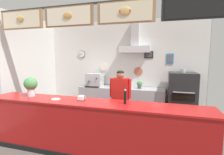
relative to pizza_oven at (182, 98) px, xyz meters
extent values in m
plane|color=#514C47|center=(-1.87, -1.85, -0.74)|extent=(6.27, 6.27, 0.00)
cube|color=gray|center=(-1.87, 0.52, 0.81)|extent=(5.22, 0.12, 3.10)
cube|color=white|center=(-1.87, 0.46, 0.81)|extent=(5.18, 0.01, 3.06)
cylinder|color=black|center=(-3.30, 0.44, 1.26)|extent=(0.26, 0.02, 0.26)
cylinder|color=white|center=(-3.30, 0.43, 1.26)|extent=(0.24, 0.01, 0.24)
cube|color=black|center=(-3.34, 0.42, 1.24)|extent=(0.09, 0.01, 0.03)
cylinder|color=white|center=(-2.49, 0.44, 0.82)|extent=(0.26, 0.02, 0.26)
cylinder|color=#C1664C|center=(-1.30, 0.44, 0.69)|extent=(0.28, 0.02, 0.28)
cube|color=teal|center=(-0.34, 0.44, 1.10)|extent=(0.21, 0.02, 0.32)
cube|color=#5E5E5E|center=(-0.34, 0.43, 1.10)|extent=(0.15, 0.01, 0.23)
cube|color=black|center=(-0.98, 0.44, 1.23)|extent=(0.27, 0.02, 0.22)
cube|color=#494949|center=(-0.98, 0.43, 1.23)|extent=(0.20, 0.01, 0.16)
cube|color=silver|center=(-1.39, 0.26, 1.39)|extent=(0.93, 0.39, 0.20)
cube|color=silver|center=(-1.39, 0.34, 1.90)|extent=(0.24, 0.24, 0.82)
cube|color=#2D2D2D|center=(-1.87, -1.75, 2.23)|extent=(4.87, 0.04, 0.04)
cube|color=#9E754C|center=(-3.69, -1.78, 2.01)|extent=(1.12, 0.05, 0.41)
cube|color=beige|center=(-3.69, -1.81, 2.01)|extent=(1.01, 0.01, 0.36)
ellipsoid|color=tan|center=(-3.69, -1.82, 2.02)|extent=(0.20, 0.04, 0.14)
cube|color=#51843D|center=(-3.69, -1.83, 2.02)|extent=(0.19, 0.01, 0.04)
cube|color=olive|center=(-2.47, -1.78, 2.01)|extent=(1.12, 0.05, 0.41)
cube|color=#F2E5C6|center=(-2.47, -1.81, 2.01)|extent=(1.01, 0.01, 0.36)
ellipsoid|color=tan|center=(-2.47, -1.82, 2.02)|extent=(0.21, 0.04, 0.14)
cube|color=tan|center=(-2.47, -1.83, 2.02)|extent=(0.20, 0.01, 0.04)
cube|color=#9E754C|center=(-1.26, -1.78, 2.01)|extent=(1.12, 0.05, 0.41)
cube|color=beige|center=(-1.26, -1.81, 2.01)|extent=(1.01, 0.01, 0.36)
ellipsoid|color=#DBAD60|center=(-1.26, -1.82, 2.02)|extent=(0.24, 0.04, 0.16)
cube|color=#B74233|center=(-1.26, -1.83, 2.02)|extent=(0.22, 0.01, 0.04)
cube|color=black|center=(-0.04, -1.78, 2.01)|extent=(1.12, 0.05, 0.41)
cube|color=black|center=(-0.04, -1.81, 2.01)|extent=(1.01, 0.01, 0.36)
cube|color=maroon|center=(-1.87, -2.13, -0.23)|extent=(4.37, 0.61, 1.01)
cube|color=#B31515|center=(-1.87, -2.13, 0.29)|extent=(4.46, 0.64, 0.03)
cube|color=#A3A5AD|center=(-1.79, 0.12, -0.27)|extent=(2.68, 0.61, 0.94)
cube|color=gray|center=(-1.79, 0.12, -0.57)|extent=(2.54, 0.56, 0.02)
cube|color=#232326|center=(0.00, 0.00, 0.00)|extent=(0.74, 0.71, 1.47)
cube|color=black|center=(0.00, -0.36, 0.12)|extent=(0.56, 0.02, 0.20)
cube|color=#B7BABF|center=(0.00, -0.38, 0.25)|extent=(0.52, 0.02, 0.02)
cylinder|color=#B7BABF|center=(0.00, 0.00, 0.78)|extent=(0.14, 0.14, 0.10)
cube|color=#232328|center=(-1.54, -1.00, -0.33)|extent=(0.31, 0.22, 0.82)
cube|color=red|center=(-1.54, -1.00, 0.36)|extent=(0.41, 0.25, 0.56)
cylinder|color=red|center=(-1.30, -1.02, 0.39)|extent=(0.08, 0.08, 0.48)
cylinder|color=red|center=(-1.78, -0.99, 0.39)|extent=(0.08, 0.08, 0.48)
sphere|color=#997056|center=(-1.54, -1.00, 0.73)|extent=(0.20, 0.20, 0.20)
ellipsoid|color=black|center=(-1.54, -1.00, 0.78)|extent=(0.19, 0.19, 0.11)
cube|color=#B7BABF|center=(-2.68, 0.10, 0.41)|extent=(0.51, 0.40, 0.42)
cylinder|color=#4C4C51|center=(-2.78, -0.13, 0.39)|extent=(0.06, 0.06, 0.06)
cube|color=black|center=(-2.68, -0.14, 0.22)|extent=(0.46, 0.10, 0.04)
sphere|color=black|center=(-2.52, -0.12, 0.49)|extent=(0.04, 0.04, 0.04)
cylinder|color=#4C4C51|center=(-1.21, 0.10, 0.25)|extent=(0.12, 0.12, 0.10)
ellipsoid|color=#47894C|center=(-1.21, 0.10, 0.36)|extent=(0.17, 0.17, 0.16)
cylinder|color=#9E563D|center=(-2.05, 0.13, 0.23)|extent=(0.13, 0.13, 0.07)
ellipsoid|color=#5B844C|center=(-2.05, 0.13, 0.33)|extent=(0.18, 0.18, 0.16)
cube|color=#262628|center=(-2.07, -2.07, 0.31)|extent=(0.13, 0.13, 0.01)
cylinder|color=#262628|center=(-2.14, -2.07, 0.36)|extent=(0.01, 0.01, 0.10)
cylinder|color=#262628|center=(-2.01, -2.07, 0.36)|extent=(0.01, 0.01, 0.10)
cube|color=white|center=(-2.07, -2.07, 0.35)|extent=(0.11, 0.11, 0.09)
cylinder|color=black|center=(-1.18, -2.08, 0.43)|extent=(0.05, 0.05, 0.24)
sphere|color=gray|center=(-1.18, -2.08, 0.56)|extent=(0.04, 0.04, 0.04)
cylinder|color=silver|center=(-3.28, -2.07, 0.40)|extent=(0.15, 0.15, 0.18)
cylinder|color=gray|center=(-3.28, -2.07, 0.34)|extent=(0.14, 0.14, 0.06)
ellipsoid|color=#47894C|center=(-3.28, -2.07, 0.59)|extent=(0.28, 0.28, 0.28)
cylinder|color=white|center=(-2.60, -2.16, 0.31)|extent=(0.17, 0.17, 0.01)
camera|label=1|loc=(-0.54, -5.10, 1.17)|focal=27.55mm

